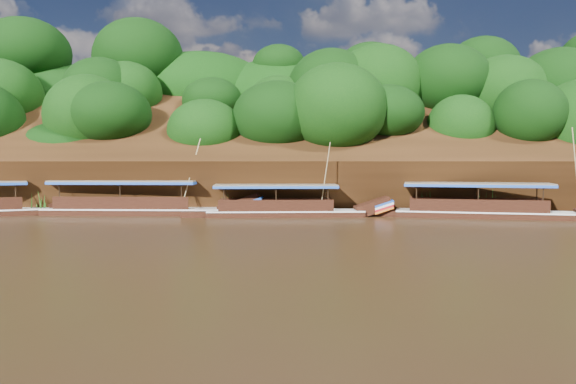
{
  "coord_description": "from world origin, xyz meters",
  "views": [
    {
      "loc": [
        -2.12,
        -30.24,
        3.87
      ],
      "look_at": [
        -1.85,
        7.0,
        1.71
      ],
      "focal_mm": 35.0,
      "sensor_mm": 36.0,
      "label": 1
    }
  ],
  "objects": [
    {
      "name": "boat_1",
      "position": [
        -1.36,
        7.78,
        0.49
      ],
      "size": [
        12.61,
        2.48,
        5.4
      ],
      "rotation": [
        0.0,
        0.0,
        0.03
      ],
      "color": "black",
      "rests_on": "ground"
    },
    {
      "name": "riverbank",
      "position": [
        -0.01,
        22.73,
        1.89
      ],
      "size": [
        120.0,
        30.06,
        19.4
      ],
      "color": "black",
      "rests_on": "ground"
    },
    {
      "name": "boat_2",
      "position": [
        -11.68,
        8.96,
        0.54
      ],
      "size": [
        15.41,
        2.91,
        5.79
      ],
      "rotation": [
        0.0,
        0.0,
        -0.04
      ],
      "color": "black",
      "rests_on": "ground"
    },
    {
      "name": "boat_0",
      "position": [
        12.18,
        6.6,
        0.52
      ],
      "size": [
        14.33,
        5.0,
        6.31
      ],
      "rotation": [
        0.0,
        0.0,
        -0.22
      ],
      "color": "black",
      "rests_on": "ground"
    },
    {
      "name": "reeds",
      "position": [
        -3.53,
        9.41,
        0.92
      ],
      "size": [
        51.22,
        2.41,
        2.1
      ],
      "color": "#276B1A",
      "rests_on": "ground"
    },
    {
      "name": "ground",
      "position": [
        0.0,
        0.0,
        0.0
      ],
      "size": [
        160.0,
        160.0,
        0.0
      ],
      "primitive_type": "plane",
      "color": "black",
      "rests_on": "ground"
    }
  ]
}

